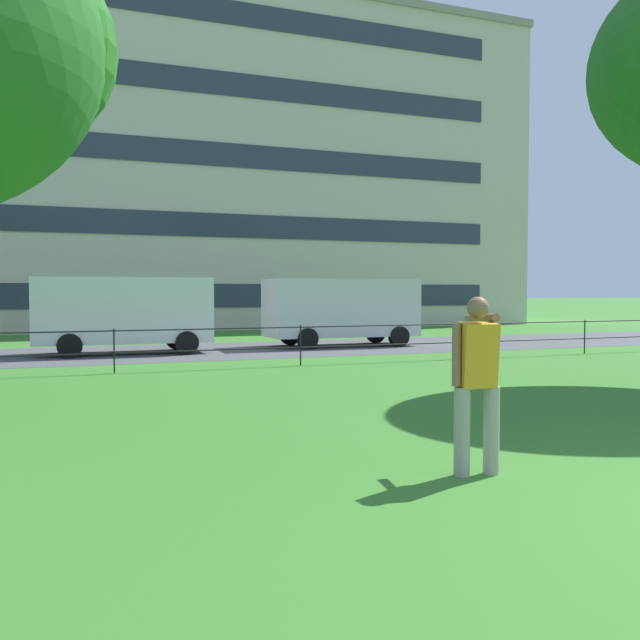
% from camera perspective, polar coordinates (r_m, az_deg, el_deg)
% --- Properties ---
extents(street_strip, '(80.00, 6.25, 0.01)m').
position_cam_1_polar(street_strip, '(21.87, -6.00, -2.44)').
color(street_strip, '#4C4C51').
rests_on(street_strip, ground).
extents(park_fence, '(35.58, 0.04, 1.00)m').
position_cam_1_polar(park_fence, '(17.11, -1.61, -1.52)').
color(park_fence, black).
rests_on(park_fence, ground).
extents(person_thrower, '(0.59, 0.76, 1.78)m').
position_cam_1_polar(person_thrower, '(7.08, 12.77, -4.74)').
color(person_thrower, gray).
rests_on(person_thrower, ground).
extents(panel_van_far_right, '(5.03, 2.15, 2.24)m').
position_cam_1_polar(panel_van_far_right, '(21.12, -15.88, 0.75)').
color(panel_van_far_right, white).
rests_on(panel_van_far_right, ground).
extents(panel_van_far_left, '(5.05, 2.21, 2.24)m').
position_cam_1_polar(panel_van_far_left, '(23.18, 1.77, 0.98)').
color(panel_van_far_left, silver).
rests_on(panel_van_far_left, ground).
extents(apartment_building_background, '(39.87, 12.21, 16.77)m').
position_cam_1_polar(apartment_building_background, '(38.69, -13.82, 12.06)').
color(apartment_building_background, beige).
rests_on(apartment_building_background, ground).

